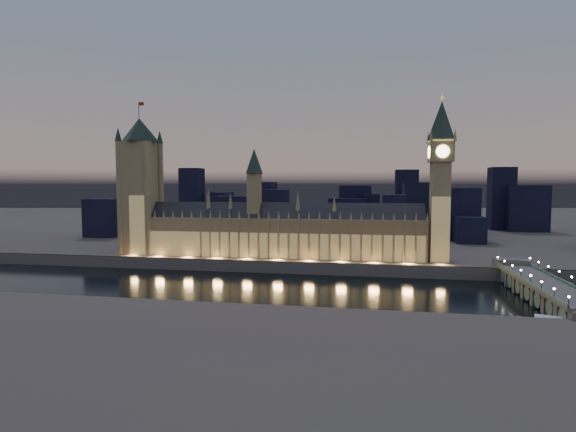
% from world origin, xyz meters
% --- Properties ---
extents(ground_plane, '(2000.00, 2000.00, 0.00)m').
position_xyz_m(ground_plane, '(0.00, 0.00, 0.00)').
color(ground_plane, black).
rests_on(ground_plane, ground).
extents(north_bank, '(2000.00, 960.00, 8.00)m').
position_xyz_m(north_bank, '(0.00, 520.00, 4.00)').
color(north_bank, '#523741').
rests_on(north_bank, ground).
extents(embankment_wall, '(2000.00, 2.50, 8.00)m').
position_xyz_m(embankment_wall, '(0.00, 41.00, 4.00)').
color(embankment_wall, '#525247').
rests_on(embankment_wall, ground).
extents(palace_of_westminster, '(202.00, 22.33, 78.00)m').
position_xyz_m(palace_of_westminster, '(-2.01, 61.74, 26.37)').
color(palace_of_westminster, olive).
rests_on(palace_of_westminster, north_bank).
extents(victoria_tower, '(31.68, 31.68, 113.93)m').
position_xyz_m(victoria_tower, '(-110.00, 61.92, 64.38)').
color(victoria_tower, olive).
rests_on(victoria_tower, north_bank).
extents(elizabeth_tower, '(18.00, 18.00, 114.19)m').
position_xyz_m(elizabeth_tower, '(108.00, 61.93, 71.76)').
color(elizabeth_tower, olive).
rests_on(elizabeth_tower, north_bank).
extents(westminster_bridge, '(19.51, 113.00, 15.90)m').
position_xyz_m(westminster_bridge, '(149.28, -3.44, 5.98)').
color(westminster_bridge, '#525247').
rests_on(westminster_bridge, ground).
extents(river_boat, '(47.09, 21.89, 4.50)m').
position_xyz_m(river_boat, '(142.28, -55.16, 1.56)').
color(river_boat, '#525247').
rests_on(river_boat, ground).
extents(city_backdrop, '(475.15, 215.63, 73.23)m').
position_xyz_m(city_backdrop, '(42.16, 247.21, 30.87)').
color(city_backdrop, black).
rests_on(city_backdrop, north_bank).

